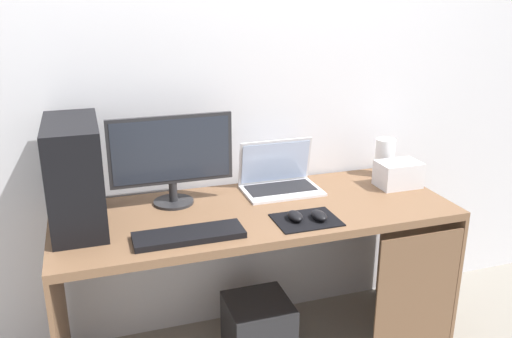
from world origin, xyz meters
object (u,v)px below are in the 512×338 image
Objects in this scene: laptop at (279,180)px; mouse_left at (295,216)px; keyboard at (189,235)px; pc_tower at (75,175)px; subwoofer at (258,328)px; mouse_right at (319,215)px; speaker at (385,157)px; projector at (398,174)px; monitor at (172,157)px.

mouse_left is (-0.06, -0.36, -0.02)m from laptop.
pc_tower is at bearing 146.49° from keyboard.
subwoofer is at bearing 119.80° from mouse_left.
keyboard reaches higher than subwoofer.
speaker is at bearing 36.94° from mouse_right.
pc_tower reaches higher than subwoofer.
keyboard is (-1.06, -0.24, -0.05)m from projector.
projector is (-0.02, -0.16, -0.03)m from speaker.
mouse_right is (0.53, -0.36, -0.19)m from monitor.
mouse_left is at bearing -37.41° from monitor.
laptop is at bearing 166.39° from projector.
mouse_left is at bearing -60.20° from subwoofer.
keyboard is at bearing 179.47° from mouse_right.
monitor reaches higher than projector.
pc_tower is 4.59× the size of mouse_left.
subwoofer is (-0.17, -0.18, -0.66)m from laptop.
pc_tower reaches higher than mouse_right.
mouse_left is 0.66m from subwoofer.
monitor is 5.52× the size of mouse_right.
mouse_left reaches higher than keyboard.
monitor is 0.91m from subwoofer.
pc_tower is 1.10m from subwoofer.
keyboard is (-1.08, -0.40, -0.08)m from speaker.
speaker reaches higher than mouse_right.
pc_tower is 1.05× the size of keyboard.
keyboard is at bearing -177.41° from mouse_left.
laptop is at bearing 79.74° from mouse_left.
pc_tower reaches higher than keyboard.
mouse_right is at bearing -0.53° from keyboard.
mouse_left is at bearing -149.00° from speaker.
monitor is (0.39, 0.10, 0.00)m from pc_tower.
pc_tower reaches higher than monitor.
monitor is 5.52× the size of mouse_left.
monitor is at bearing 154.70° from subwoofer.
mouse_left is (0.83, -0.24, -0.19)m from pc_tower.
mouse_left is (0.44, 0.02, 0.01)m from keyboard.
mouse_right is at bearing -143.06° from speaker.
monitor is 0.67m from mouse_right.
monitor reaches higher than laptop.
projector is 0.48× the size of keyboard.
projector is 0.58m from mouse_right.
laptop is 0.38m from mouse_right.
monitor is 1.49× the size of laptop.
monitor is at bearing -177.42° from speaker.
pc_tower is 0.41m from monitor.
projector is 0.66m from mouse_left.
pc_tower reaches higher than laptop.
mouse_right is at bearing -154.59° from projector.
speaker is 0.16m from projector.
laptop is at bearing 47.79° from subwoofer.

